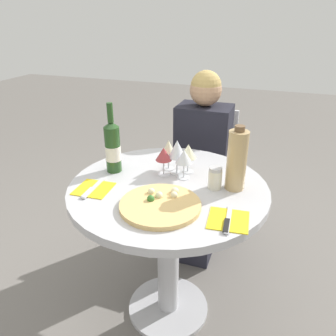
{
  "coord_description": "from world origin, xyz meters",
  "views": [
    {
      "loc": [
        0.43,
        -1.23,
        1.48
      ],
      "look_at": [
        0.01,
        -0.03,
        0.88
      ],
      "focal_mm": 35.0,
      "sensor_mm": 36.0,
      "label": 1
    }
  ],
  "objects_px": {
    "wine_bottle": "(113,147)",
    "dining_table": "(168,217)",
    "tall_carafe": "(237,160)",
    "chair_behind_diner": "(204,177)",
    "pizza_large": "(160,204)",
    "seated_diner": "(199,173)"
  },
  "relations": [
    {
      "from": "chair_behind_diner",
      "to": "seated_diner",
      "type": "bearing_deg",
      "value": 90.0
    },
    {
      "from": "wine_bottle",
      "to": "tall_carafe",
      "type": "xyz_separation_m",
      "value": [
        0.58,
        0.02,
        0.01
      ]
    },
    {
      "from": "chair_behind_diner",
      "to": "pizza_large",
      "type": "height_order",
      "value": "chair_behind_diner"
    },
    {
      "from": "seated_diner",
      "to": "wine_bottle",
      "type": "bearing_deg",
      "value": 64.11
    },
    {
      "from": "chair_behind_diner",
      "to": "pizza_large",
      "type": "xyz_separation_m",
      "value": [
        0.04,
        -0.97,
        0.35
      ]
    },
    {
      "from": "chair_behind_diner",
      "to": "pizza_large",
      "type": "bearing_deg",
      "value": 92.59
    },
    {
      "from": "seated_diner",
      "to": "pizza_large",
      "type": "xyz_separation_m",
      "value": [
        0.04,
        -0.83,
        0.25
      ]
    },
    {
      "from": "chair_behind_diner",
      "to": "pizza_large",
      "type": "distance_m",
      "value": 1.04
    },
    {
      "from": "dining_table",
      "to": "chair_behind_diner",
      "type": "height_order",
      "value": "chair_behind_diner"
    },
    {
      "from": "pizza_large",
      "to": "tall_carafe",
      "type": "bearing_deg",
      "value": 45.13
    },
    {
      "from": "chair_behind_diner",
      "to": "tall_carafe",
      "type": "bearing_deg",
      "value": 112.52
    },
    {
      "from": "pizza_large",
      "to": "tall_carafe",
      "type": "distance_m",
      "value": 0.38
    },
    {
      "from": "chair_behind_diner",
      "to": "seated_diner",
      "type": "height_order",
      "value": "seated_diner"
    },
    {
      "from": "chair_behind_diner",
      "to": "wine_bottle",
      "type": "relative_size",
      "value": 2.66
    },
    {
      "from": "tall_carafe",
      "to": "chair_behind_diner",
      "type": "bearing_deg",
      "value": 112.52
    },
    {
      "from": "pizza_large",
      "to": "wine_bottle",
      "type": "distance_m",
      "value": 0.42
    },
    {
      "from": "dining_table",
      "to": "chair_behind_diner",
      "type": "distance_m",
      "value": 0.81
    },
    {
      "from": "tall_carafe",
      "to": "wine_bottle",
      "type": "bearing_deg",
      "value": -178.23
    },
    {
      "from": "dining_table",
      "to": "tall_carafe",
      "type": "height_order",
      "value": "tall_carafe"
    },
    {
      "from": "wine_bottle",
      "to": "tall_carafe",
      "type": "distance_m",
      "value": 0.58
    },
    {
      "from": "wine_bottle",
      "to": "dining_table",
      "type": "bearing_deg",
      "value": -9.86
    },
    {
      "from": "pizza_large",
      "to": "wine_bottle",
      "type": "bearing_deg",
      "value": 144.39
    }
  ]
}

